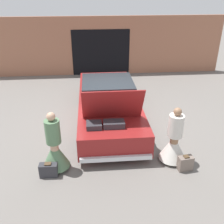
{
  "coord_description": "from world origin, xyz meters",
  "views": [
    {
      "loc": [
        -0.57,
        -7.91,
        4.27
      ],
      "look_at": [
        0.0,
        -1.41,
        0.98
      ],
      "focal_mm": 42.0,
      "sensor_mm": 36.0,
      "label": 1
    }
  ],
  "objects": [
    {
      "name": "suitcase_beside_right_person",
      "position": [
        1.71,
        -2.84,
        0.19
      ],
      "size": [
        0.39,
        0.25,
        0.41
      ],
      "color": "#75665B",
      "rests_on": "ground_plane"
    },
    {
      "name": "person_right",
      "position": [
        1.51,
        -2.43,
        0.54
      ],
      "size": [
        0.71,
        0.71,
        1.54
      ],
      "rotation": [
        0.0,
        0.0,
        1.32
      ],
      "color": "#997051",
      "rests_on": "ground_plane"
    },
    {
      "name": "car",
      "position": [
        -0.0,
        0.02,
        0.59
      ],
      "size": [
        1.96,
        5.23,
        1.81
      ],
      "color": "maroon",
      "rests_on": "ground_plane"
    },
    {
      "name": "person_left",
      "position": [
        -1.51,
        -2.49,
        0.55
      ],
      "size": [
        0.69,
        0.69,
        1.58
      ],
      "rotation": [
        0.0,
        0.0,
        -1.66
      ],
      "color": "tan",
      "rests_on": "ground_plane"
    },
    {
      "name": "garage_wall_back",
      "position": [
        0.0,
        4.91,
        1.39
      ],
      "size": [
        12.0,
        0.14,
        2.8
      ],
      "color": "#9E664C",
      "rests_on": "ground_plane"
    },
    {
      "name": "suitcase_beside_left_person",
      "position": [
        -1.66,
        -2.79,
        0.17
      ],
      "size": [
        0.44,
        0.21,
        0.38
      ],
      "color": "#2D2D33",
      "rests_on": "ground_plane"
    },
    {
      "name": "ground_plane",
      "position": [
        0.0,
        0.0,
        0.0
      ],
      "size": [
        40.0,
        40.0,
        0.0
      ],
      "primitive_type": "plane",
      "color": "slate"
    }
  ]
}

